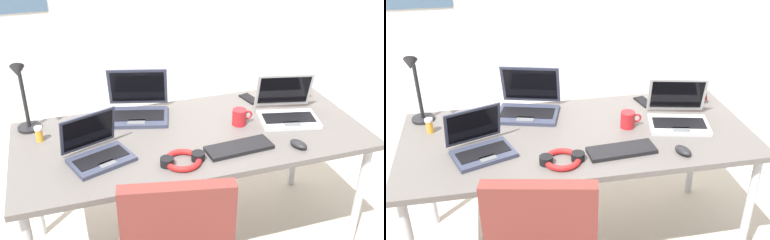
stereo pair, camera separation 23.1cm
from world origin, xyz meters
The scene contains 12 objects.
desk centered at (0.00, 0.00, 0.68)m, with size 1.80×0.80×0.74m.
desk_lamp centered at (-0.80, 0.28, 0.94)m, with size 0.12×0.18×0.40m.
laptop_center centered at (-0.23, 0.29, 0.79)m, with size 0.39×0.36×0.24m.
laptop_by_keyboard centered at (0.55, 0.01, 0.79)m, with size 0.37×0.34×0.23m.
laptop_back_right centered at (-0.49, -0.09, 0.78)m, with size 0.34×0.31×0.21m.
external_keyboard centered at (0.17, -0.22, 0.75)m, with size 0.33×0.12×0.02m, color black.
computer_mouse centered at (0.46, -0.29, 0.76)m, with size 0.06×0.10×0.03m, color black.
cell_phone centered at (0.45, 0.28, 0.74)m, with size 0.06×0.14×0.01m, color black.
headphones centered at (-0.12, -0.25, 0.76)m, with size 0.21×0.18×0.04m.
pill_bottle centered at (-0.75, 0.16, 0.78)m, with size 0.04×0.04×0.08m.
book_stack centered at (0.73, 0.26, 0.78)m, with size 0.18×0.15×0.08m.
coffee_mug centered at (0.27, 0.02, 0.78)m, with size 0.11×0.08×0.09m.
Camera 2 is at (-0.40, -2.00, 1.92)m, focal length 42.58 mm.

